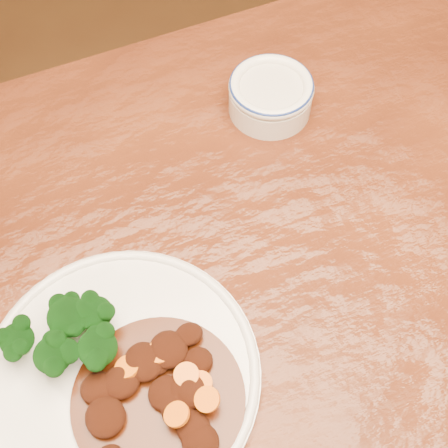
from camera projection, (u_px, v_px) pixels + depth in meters
name	position (u px, v px, depth m)	size (l,w,h in m)	color
ground	(266.00, 421.00, 1.40)	(4.00, 4.00, 0.00)	#452211
dining_table	(294.00, 296.00, 0.83)	(1.50, 0.90, 0.75)	#5B2610
dinner_plate	(121.00, 375.00, 0.68)	(0.31, 0.31, 0.02)	white
broccoli_florets	(69.00, 334.00, 0.67)	(0.12, 0.09, 0.05)	#6B9A4F
mince_stew	(159.00, 389.00, 0.66)	(0.19, 0.19, 0.03)	#411607
dip_bowl	(271.00, 95.00, 0.87)	(0.12, 0.12, 0.05)	white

